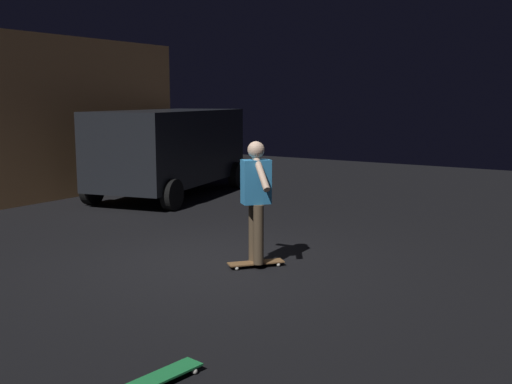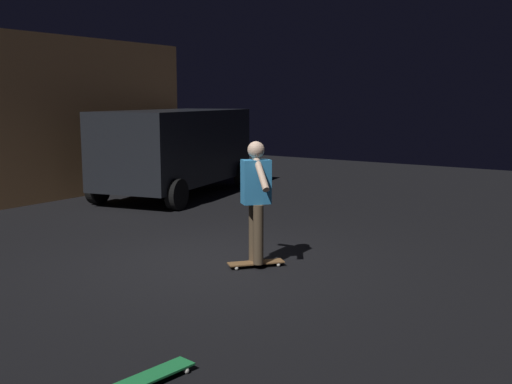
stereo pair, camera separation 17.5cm
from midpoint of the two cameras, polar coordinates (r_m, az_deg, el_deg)
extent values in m
plane|color=black|center=(8.58, -4.52, -6.76)|extent=(28.00, 28.00, 0.00)
cube|color=black|center=(14.49, -8.52, 4.32)|extent=(4.90, 2.84, 1.70)
cube|color=black|center=(16.49, -4.68, 6.15)|extent=(0.43, 1.72, 0.64)
cylinder|color=black|center=(16.57, -8.51, 1.93)|extent=(0.69, 0.36, 0.66)
cylinder|color=black|center=(15.71, -2.18, 1.64)|extent=(0.69, 0.36, 0.66)
cylinder|color=black|center=(13.65, -15.66, 0.22)|extent=(0.69, 0.36, 0.66)
cylinder|color=black|center=(12.59, -8.37, -0.26)|extent=(0.69, 0.36, 0.66)
cube|color=olive|center=(8.36, -0.60, -6.71)|extent=(0.73, 0.65, 0.02)
sphere|color=silver|center=(8.54, 1.17, -6.62)|extent=(0.05, 0.05, 0.05)
sphere|color=silver|center=(8.39, 1.54, -6.92)|extent=(0.05, 0.05, 0.05)
sphere|color=silver|center=(8.37, -2.75, -6.95)|extent=(0.05, 0.05, 0.05)
sphere|color=silver|center=(8.22, -2.44, -7.26)|extent=(0.05, 0.05, 0.05)
cube|color=green|center=(5.20, -10.04, -16.87)|extent=(0.80, 0.31, 0.02)
sphere|color=silver|center=(5.45, -8.07, -15.98)|extent=(0.05, 0.05, 0.05)
sphere|color=silver|center=(5.33, -6.82, -16.54)|extent=(0.05, 0.05, 0.05)
cylinder|color=brown|center=(8.36, -0.83, -3.75)|extent=(0.14, 0.14, 0.82)
cylinder|color=brown|center=(8.16, -0.38, -4.07)|extent=(0.14, 0.14, 0.82)
cube|color=#338CCC|center=(8.13, -0.61, 0.97)|extent=(0.43, 0.41, 0.60)
sphere|color=beige|center=(8.09, -0.62, 4.03)|extent=(0.23, 0.23, 0.23)
cylinder|color=beige|center=(8.32, -1.06, 2.19)|extent=(0.41, 0.48, 0.46)
cylinder|color=beige|center=(7.91, -0.15, 1.84)|extent=(0.41, 0.48, 0.46)
camera|label=1|loc=(0.09, -90.61, -0.10)|focal=42.16mm
camera|label=2|loc=(0.09, 89.39, 0.10)|focal=42.16mm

